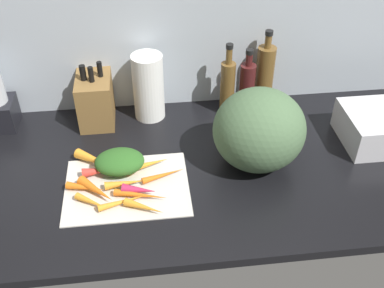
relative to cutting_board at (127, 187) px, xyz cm
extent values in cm
cube|color=black|center=(21.91, 8.88, -1.90)|extent=(170.00, 80.00, 3.00)
cube|color=#ADB7C1|center=(21.91, 47.38, 29.60)|extent=(170.00, 3.00, 60.00)
cube|color=beige|center=(0.00, 0.00, 0.00)|extent=(38.02, 28.90, 0.80)
cone|color=orange|center=(11.48, 2.47, 1.41)|extent=(13.90, 6.09, 2.02)
cone|color=orange|center=(-0.45, -0.19, 1.69)|extent=(12.50, 3.74, 2.57)
cone|color=orange|center=(-1.25, -7.76, 1.41)|extent=(14.68, 5.88, 2.02)
cone|color=orange|center=(4.20, -5.71, 1.48)|extent=(16.33, 6.46, 2.17)
cone|color=red|center=(-8.66, 6.22, 1.96)|extent=(10.49, 4.31, 3.12)
cone|color=orange|center=(4.94, -10.88, 1.62)|extent=(11.99, 7.90, 2.44)
cone|color=orange|center=(-9.19, 10.86, 2.08)|extent=(15.52, 12.50, 3.36)
cone|color=red|center=(-2.71, 11.11, 1.63)|extent=(14.06, 5.31, 2.46)
cone|color=#B2264C|center=(3.77, -4.03, 2.00)|extent=(10.72, 5.50, 3.20)
cone|color=orange|center=(-12.48, -0.59, 1.62)|extent=(11.92, 5.65, 2.45)
cone|color=orange|center=(-9.02, -2.61, 2.07)|extent=(12.03, 11.97, 3.35)
cone|color=orange|center=(-10.05, -6.97, 1.47)|extent=(10.67, 8.21, 2.14)
cone|color=orange|center=(6.47, 7.60, 1.80)|extent=(14.81, 6.73, 2.79)
ellipsoid|color=#2D6023|center=(-1.97, 7.76, 3.73)|extent=(15.75, 12.12, 6.66)
ellipsoid|color=#4C6B47|center=(42.12, 6.99, 12.97)|extent=(29.08, 27.67, 26.74)
cube|color=brown|center=(-10.13, 37.34, 8.43)|extent=(12.12, 17.01, 17.67)
cylinder|color=black|center=(-12.96, 36.95, 20.02)|extent=(2.14, 2.14, 5.50)
cylinder|color=black|center=(-10.13, 35.48, 20.02)|extent=(1.83, 1.83, 5.50)
cylinder|color=black|center=(-7.31, 38.81, 20.02)|extent=(1.83, 1.83, 5.50)
cylinder|color=white|center=(9.02, 38.38, 11.97)|extent=(11.12, 11.12, 24.73)
cylinder|color=brown|center=(37.65, 37.26, 9.86)|extent=(5.35, 5.35, 20.52)
cylinder|color=brown|center=(37.65, 37.26, 23.06)|extent=(2.25, 2.25, 5.88)
cylinder|color=black|center=(37.65, 37.26, 26.80)|extent=(2.59, 2.59, 1.60)
cylinder|color=#471919|center=(45.01, 37.66, 9.17)|extent=(5.77, 5.77, 19.14)
cylinder|color=#471919|center=(45.01, 37.66, 21.03)|extent=(2.45, 2.45, 4.57)
cylinder|color=black|center=(45.01, 37.66, 24.11)|extent=(2.81, 2.81, 1.60)
cylinder|color=brown|center=(52.27, 41.06, 11.54)|extent=(6.78, 6.78, 23.89)
cylinder|color=brown|center=(52.27, 41.06, 25.95)|extent=(2.46, 2.46, 4.93)
cylinder|color=black|center=(52.27, 41.06, 29.22)|extent=(2.83, 2.83, 1.60)
cube|color=silver|center=(87.49, 13.82, 5.27)|extent=(26.64, 22.73, 11.34)
camera|label=1|loc=(7.69, -105.64, 99.06)|focal=43.40mm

